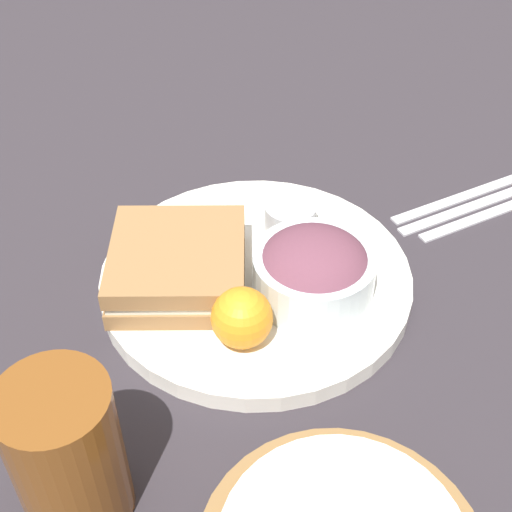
{
  "coord_description": "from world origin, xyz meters",
  "views": [
    {
      "loc": [
        0.16,
        0.45,
        0.47
      ],
      "look_at": [
        0.0,
        0.0,
        0.04
      ],
      "focal_mm": 50.0,
      "sensor_mm": 36.0,
      "label": 1
    }
  ],
  "objects_px": {
    "dressing_cup": "(290,217)",
    "spoon": "(482,216)",
    "plate": "(256,279)",
    "salad_bowl": "(314,270)",
    "drink_glass": "(67,455)",
    "sandwich": "(178,265)",
    "fork": "(460,197)",
    "knife": "(471,206)"
  },
  "relations": [
    {
      "from": "plate",
      "to": "knife",
      "type": "height_order",
      "value": "plate"
    },
    {
      "from": "sandwich",
      "to": "spoon",
      "type": "height_order",
      "value": "sandwich"
    },
    {
      "from": "fork",
      "to": "spoon",
      "type": "xyz_separation_m",
      "value": [
        -0.01,
        0.04,
        0.0
      ]
    },
    {
      "from": "dressing_cup",
      "to": "spoon",
      "type": "bearing_deg",
      "value": 172.12
    },
    {
      "from": "drink_glass",
      "to": "sandwich",
      "type": "bearing_deg",
      "value": -123.42
    },
    {
      "from": "dressing_cup",
      "to": "knife",
      "type": "distance_m",
      "value": 0.21
    },
    {
      "from": "knife",
      "to": "spoon",
      "type": "height_order",
      "value": "same"
    },
    {
      "from": "plate",
      "to": "fork",
      "type": "relative_size",
      "value": 1.66
    },
    {
      "from": "drink_glass",
      "to": "knife",
      "type": "relative_size",
      "value": 0.68
    },
    {
      "from": "salad_bowl",
      "to": "drink_glass",
      "type": "relative_size",
      "value": 0.86
    },
    {
      "from": "plate",
      "to": "dressing_cup",
      "type": "height_order",
      "value": "dressing_cup"
    },
    {
      "from": "drink_glass",
      "to": "spoon",
      "type": "relative_size",
      "value": 0.8
    },
    {
      "from": "dressing_cup",
      "to": "drink_glass",
      "type": "distance_m",
      "value": 0.33
    },
    {
      "from": "drink_glass",
      "to": "salad_bowl",
      "type": "bearing_deg",
      "value": -150.73
    },
    {
      "from": "salad_bowl",
      "to": "fork",
      "type": "xyz_separation_m",
      "value": [
        -0.21,
        -0.1,
        -0.04
      ]
    },
    {
      "from": "dressing_cup",
      "to": "salad_bowl",
      "type": "bearing_deg",
      "value": 81.81
    },
    {
      "from": "drink_glass",
      "to": "dressing_cup",
      "type": "bearing_deg",
      "value": -137.96
    },
    {
      "from": "drink_glass",
      "to": "spoon",
      "type": "bearing_deg",
      "value": -157.09
    },
    {
      "from": "plate",
      "to": "sandwich",
      "type": "relative_size",
      "value": 1.9
    },
    {
      "from": "salad_bowl",
      "to": "fork",
      "type": "relative_size",
      "value": 0.62
    },
    {
      "from": "plate",
      "to": "salad_bowl",
      "type": "distance_m",
      "value": 0.07
    },
    {
      "from": "plate",
      "to": "drink_glass",
      "type": "bearing_deg",
      "value": 41.86
    },
    {
      "from": "sandwich",
      "to": "fork",
      "type": "xyz_separation_m",
      "value": [
        -0.32,
        -0.04,
        -0.04
      ]
    },
    {
      "from": "dressing_cup",
      "to": "spoon",
      "type": "height_order",
      "value": "dressing_cup"
    },
    {
      "from": "knife",
      "to": "spoon",
      "type": "distance_m",
      "value": 0.02
    },
    {
      "from": "dressing_cup",
      "to": "plate",
      "type": "bearing_deg",
      "value": 42.71
    },
    {
      "from": "drink_glass",
      "to": "fork",
      "type": "xyz_separation_m",
      "value": [
        -0.44,
        -0.22,
        -0.06
      ]
    },
    {
      "from": "drink_glass",
      "to": "fork",
      "type": "height_order",
      "value": "drink_glass"
    },
    {
      "from": "knife",
      "to": "spoon",
      "type": "bearing_deg",
      "value": -90.0
    },
    {
      "from": "dressing_cup",
      "to": "spoon",
      "type": "relative_size",
      "value": 0.32
    },
    {
      "from": "sandwich",
      "to": "drink_glass",
      "type": "bearing_deg",
      "value": 56.58
    },
    {
      "from": "sandwich",
      "to": "drink_glass",
      "type": "xyz_separation_m",
      "value": [
        0.12,
        0.18,
        0.02
      ]
    },
    {
      "from": "dressing_cup",
      "to": "knife",
      "type": "xyz_separation_m",
      "value": [
        -0.2,
        0.01,
        -0.03
      ]
    },
    {
      "from": "fork",
      "to": "knife",
      "type": "height_order",
      "value": "same"
    },
    {
      "from": "plate",
      "to": "knife",
      "type": "bearing_deg",
      "value": -171.66
    },
    {
      "from": "salad_bowl",
      "to": "fork",
      "type": "height_order",
      "value": "salad_bowl"
    },
    {
      "from": "knife",
      "to": "drink_glass",
      "type": "bearing_deg",
      "value": -163.39
    },
    {
      "from": "fork",
      "to": "salad_bowl",
      "type": "bearing_deg",
      "value": -163.98
    },
    {
      "from": "salad_bowl",
      "to": "drink_glass",
      "type": "xyz_separation_m",
      "value": [
        0.23,
        0.13,
        0.02
      ]
    },
    {
      "from": "plate",
      "to": "sandwich",
      "type": "xyz_separation_m",
      "value": [
        0.07,
        -0.01,
        0.03
      ]
    },
    {
      "from": "sandwich",
      "to": "knife",
      "type": "relative_size",
      "value": 0.83
    },
    {
      "from": "fork",
      "to": "knife",
      "type": "relative_size",
      "value": 0.95
    }
  ]
}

